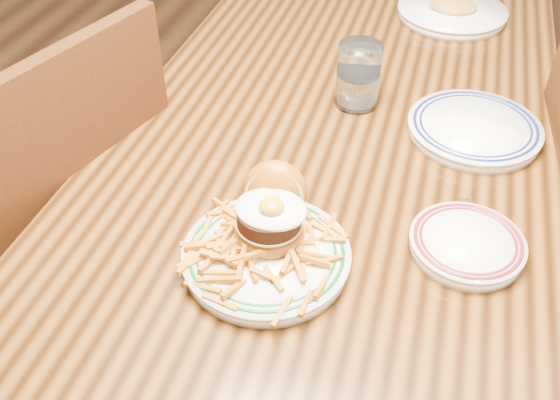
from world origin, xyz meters
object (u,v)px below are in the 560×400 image
(chair_left, at_px, (61,226))
(main_plate, at_px, (268,240))
(table, at_px, (338,156))
(side_plate, at_px, (467,244))

(chair_left, height_order, main_plate, chair_left)
(table, height_order, chair_left, chair_left)
(table, height_order, side_plate, side_plate)
(chair_left, distance_m, side_plate, 0.85)
(table, distance_m, chair_left, 0.61)
(chair_left, height_order, side_plate, chair_left)
(chair_left, bearing_deg, side_plate, 10.92)
(table, xyz_separation_m, main_plate, (-0.03, -0.39, 0.12))
(main_plate, bearing_deg, table, 77.60)
(chair_left, relative_size, main_plate, 3.63)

